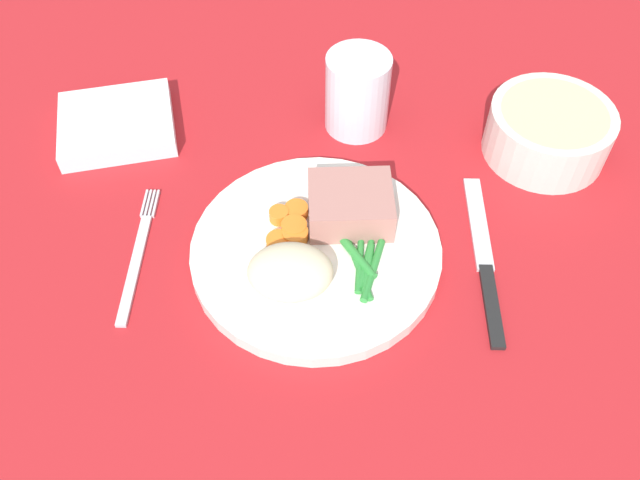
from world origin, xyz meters
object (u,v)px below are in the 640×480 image
object	(u,v)px
knife	(488,261)
salad_bowl	(553,130)
dinner_plate	(320,251)
fork	(142,254)
meat_portion	(354,205)
water_glass	(361,98)
napkin	(120,124)

from	to	relation	value
knife	salad_bowl	bearing A→B (deg)	65.40
dinner_plate	knife	distance (cm)	16.39
fork	dinner_plate	bearing A→B (deg)	-3.16
meat_portion	knife	distance (cm)	14.10
knife	salad_bowl	distance (cm)	17.96
meat_portion	fork	distance (cm)	21.35
meat_portion	water_glass	xyz separation A→B (cm)	(0.80, 15.50, 0.46)
water_glass	salad_bowl	world-z (taller)	water_glass
fork	water_glass	world-z (taller)	water_glass
dinner_plate	salad_bowl	bearing A→B (deg)	31.72
fork	meat_portion	bearing A→B (deg)	7.13
fork	salad_bowl	size ratio (longest dim) A/B	1.25
dinner_plate	fork	bearing A→B (deg)	-179.16
dinner_plate	salad_bowl	xyz separation A→B (cm)	(24.77, 15.31, 2.39)
meat_portion	napkin	bearing A→B (deg)	152.70
knife	napkin	bearing A→B (deg)	159.52
dinner_plate	meat_portion	distance (cm)	5.66
salad_bowl	napkin	world-z (taller)	salad_bowl
meat_portion	knife	world-z (taller)	meat_portion
meat_portion	fork	bearing A→B (deg)	-168.87
knife	water_glass	world-z (taller)	water_glass
meat_portion	salad_bowl	world-z (taller)	salad_bowl
meat_portion	salad_bowl	xyz separation A→B (cm)	(21.50, 11.49, -0.20)
water_glass	napkin	xyz separation A→B (cm)	(-27.15, -1.90, -2.76)
fork	water_glass	xyz separation A→B (cm)	(21.51, 19.58, 3.65)
napkin	salad_bowl	bearing A→B (deg)	-2.53
dinner_plate	napkin	size ratio (longest dim) A/B	1.93
water_glass	meat_portion	bearing A→B (deg)	-92.94
dinner_plate	water_glass	xyz separation A→B (cm)	(4.07, 19.32, 3.05)
fork	napkin	xyz separation A→B (cm)	(-5.65, 17.68, 0.89)
water_glass	knife	bearing A→B (deg)	-57.88
knife	napkin	world-z (taller)	napkin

